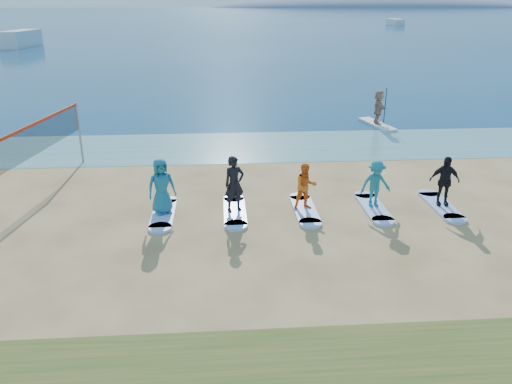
{
  "coord_description": "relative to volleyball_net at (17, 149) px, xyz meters",
  "views": [
    {
      "loc": [
        -2.01,
        -11.58,
        6.47
      ],
      "look_at": [
        -1.02,
        2.0,
        1.1
      ],
      "focal_mm": 35.0,
      "sensor_mm": 36.0,
      "label": 1
    }
  ],
  "objects": [
    {
      "name": "ground",
      "position": [
        8.52,
        -4.27,
        -1.9
      ],
      "size": [
        600.0,
        600.0,
        0.0
      ],
      "primitive_type": "plane",
      "color": "tan",
      "rests_on": "ground"
    },
    {
      "name": "shallow_water",
      "position": [
        8.52,
        6.23,
        -1.9
      ],
      "size": [
        600.0,
        600.0,
        0.0
      ],
      "primitive_type": "plane",
      "color": "teal",
      "rests_on": "ground"
    },
    {
      "name": "ocean",
      "position": [
        8.52,
        155.73,
        -1.9
      ],
      "size": [
        600.0,
        600.0,
        0.0
      ],
      "primitive_type": "plane",
      "color": "navy",
      "rests_on": "ground"
    },
    {
      "name": "island_ridge",
      "position": [
        103.52,
        295.73,
        -1.9
      ],
      "size": [
        220.0,
        56.0,
        18.0
      ],
      "primitive_type": "ellipsoid",
      "color": "slate",
      "rests_on": "ground"
    },
    {
      "name": "volleyball_net",
      "position": [
        0.0,
        0.0,
        0.0
      ],
      "size": [
        1.6,
        8.96,
        2.5
      ],
      "rotation": [
        0.0,
        0.0,
        -0.17
      ],
      "color": "gray",
      "rests_on": "ground"
    },
    {
      "name": "paddleboard",
      "position": [
        14.88,
        9.76,
        -1.84
      ],
      "size": [
        1.34,
        3.08,
        0.12
      ],
      "primitive_type": "cube",
      "rotation": [
        0.0,
        0.0,
        0.22
      ],
      "color": "silver",
      "rests_on": "ground"
    },
    {
      "name": "paddleboarder",
      "position": [
        14.88,
        9.76,
        -0.91
      ],
      "size": [
        0.72,
        1.67,
        1.74
      ],
      "primitive_type": "imported",
      "rotation": [
        0.0,
        0.0,
        1.44
      ],
      "color": "tan",
      "rests_on": "paddleboard"
    },
    {
      "name": "boat_offshore_a",
      "position": [
        -20.09,
        56.42,
        -1.9
      ],
      "size": [
        3.65,
        7.21,
        2.16
      ],
      "primitive_type": "cube",
      "rotation": [
        0.0,
        0.0,
        -0.16
      ],
      "color": "silver",
      "rests_on": "ground"
    },
    {
      "name": "boat_offshore_b",
      "position": [
        48.47,
        105.96,
        -1.9
      ],
      "size": [
        2.83,
        5.97,
        1.39
      ],
      "primitive_type": "cube",
      "rotation": [
        0.0,
        0.0,
        0.11
      ],
      "color": "silver",
      "rests_on": "ground"
    },
    {
      "name": "surfboard_0",
      "position": [
        4.64,
        -1.26,
        -1.86
      ],
      "size": [
        0.7,
        2.2,
        0.09
      ],
      "primitive_type": "cube",
      "color": "#A4C4FF",
      "rests_on": "ground"
    },
    {
      "name": "student_0",
      "position": [
        4.64,
        -1.26,
        -0.93
      ],
      "size": [
        1.01,
        0.84,
        1.77
      ],
      "primitive_type": "imported",
      "rotation": [
        0.0,
        0.0,
        0.38
      ],
      "color": "#1C6B89",
      "rests_on": "surfboard_0"
    },
    {
      "name": "surfboard_1",
      "position": [
        6.9,
        -1.26,
        -1.86
      ],
      "size": [
        0.7,
        2.2,
        0.09
      ],
      "primitive_type": "cube",
      "color": "#A4C4FF",
      "rests_on": "ground"
    },
    {
      "name": "student_1",
      "position": [
        6.9,
        -1.26,
        -0.92
      ],
      "size": [
        0.77,
        0.64,
        1.79
      ],
      "primitive_type": "imported",
      "rotation": [
        0.0,
        0.0,
        0.38
      ],
      "color": "black",
      "rests_on": "surfboard_1"
    },
    {
      "name": "surfboard_2",
      "position": [
        9.16,
        -1.26,
        -1.86
      ],
      "size": [
        0.7,
        2.2,
        0.09
      ],
      "primitive_type": "cube",
      "color": "#A4C4FF",
      "rests_on": "ground"
    },
    {
      "name": "student_2",
      "position": [
        9.16,
        -1.26,
        -1.06
      ],
      "size": [
        0.81,
        0.67,
        1.5
      ],
      "primitive_type": "imported",
      "rotation": [
        0.0,
        0.0,
        0.16
      ],
      "color": "orange",
      "rests_on": "surfboard_2"
    },
    {
      "name": "surfboard_3",
      "position": [
        11.41,
        -1.26,
        -1.86
      ],
      "size": [
        0.7,
        2.2,
        0.09
      ],
      "primitive_type": "cube",
      "color": "#A4C4FF",
      "rests_on": "ground"
    },
    {
      "name": "student_3",
      "position": [
        11.41,
        -1.26,
        -1.04
      ],
      "size": [
        1.07,
        0.7,
        1.55
      ],
      "primitive_type": "imported",
      "rotation": [
        0.0,
        0.0,
        0.13
      ],
      "color": "teal",
      "rests_on": "surfboard_3"
    },
    {
      "name": "surfboard_4",
      "position": [
        13.67,
        -1.26,
        -1.86
      ],
      "size": [
        0.7,
        2.2,
        0.09
      ],
      "primitive_type": "cube",
      "color": "#A4C4FF",
      "rests_on": "ground"
    },
    {
      "name": "student_4",
      "position": [
        13.67,
        -1.26,
        -0.99
      ],
      "size": [
        1.01,
        0.53,
        1.64
      ],
      "primitive_type": "imported",
      "rotation": [
        0.0,
        0.0,
        -0.14
      ],
      "color": "black",
      "rests_on": "surfboard_4"
    }
  ]
}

